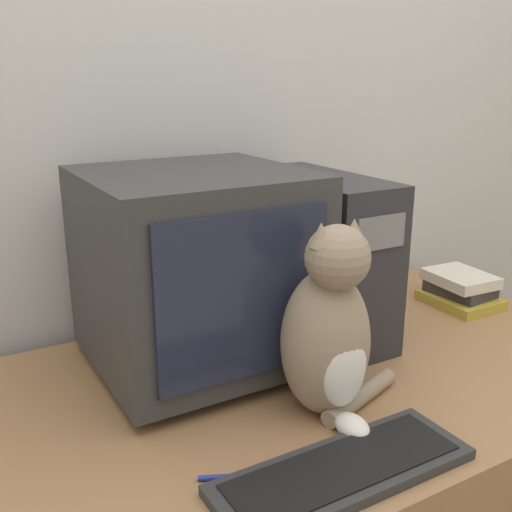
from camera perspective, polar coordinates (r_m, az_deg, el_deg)
name	(u,v)px	position (r m, az deg, el deg)	size (l,w,h in m)	color
wall_back	(195,105)	(1.52, -5.85, 14.14)	(7.00, 0.05, 2.50)	silver
crt_monitor	(196,269)	(1.23, -5.71, -1.25)	(0.42, 0.42, 0.42)	#333333
computer_tower	(319,256)	(1.40, 6.01, -0.04)	(0.17, 0.41, 0.38)	#28282D
keyboard	(343,471)	(0.99, 8.32, -19.60)	(0.43, 0.15, 0.02)	#2D2D2D
cat	(329,333)	(1.08, 7.01, -7.33)	(0.26, 0.22, 0.37)	gray
book_stack	(460,290)	(1.71, 18.87, -3.05)	(0.16, 0.19, 0.09)	gold
pen	(247,476)	(0.98, -0.83, -20.19)	(0.14, 0.07, 0.01)	navy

